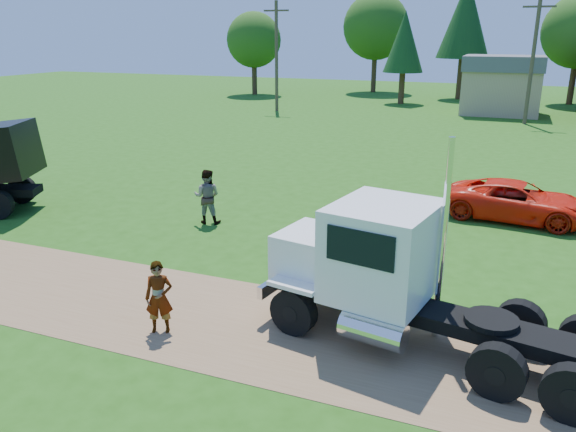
% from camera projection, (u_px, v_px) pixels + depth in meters
% --- Properties ---
extents(ground, '(140.00, 140.00, 0.00)m').
position_uv_depth(ground, '(251.00, 326.00, 12.94)').
color(ground, '#204F11').
rests_on(ground, ground).
extents(dirt_track, '(120.00, 4.20, 0.01)m').
position_uv_depth(dirt_track, '(251.00, 326.00, 12.94)').
color(dirt_track, brown).
rests_on(dirt_track, ground).
extents(white_semi_tractor, '(7.57, 3.68, 4.47)m').
position_uv_depth(white_semi_tractor, '(385.00, 271.00, 12.13)').
color(white_semi_tractor, black).
rests_on(white_semi_tractor, ground).
extents(orange_pickup, '(5.22, 2.83, 1.39)m').
position_uv_depth(orange_pickup, '(518.00, 201.00, 20.12)').
color(orange_pickup, red).
rests_on(orange_pickup, ground).
extents(spectator_a, '(0.73, 0.62, 1.69)m').
position_uv_depth(spectator_a, '(159.00, 298.00, 12.44)').
color(spectator_a, '#999999').
rests_on(spectator_a, ground).
extents(spectator_b, '(1.09, 0.94, 1.94)m').
position_uv_depth(spectator_b, '(207.00, 196.00, 19.70)').
color(spectator_b, '#999999').
rests_on(spectator_b, ground).
extents(tan_shed, '(6.20, 5.40, 4.70)m').
position_uv_depth(tan_shed, '(502.00, 84.00, 46.14)').
color(tan_shed, tan).
rests_on(tan_shed, ground).
extents(utility_poles, '(42.20, 0.28, 9.00)m').
position_uv_depth(utility_poles, '(533.00, 58.00, 40.31)').
color(utility_poles, '#4C3E2B').
rests_on(utility_poles, ground).
extents(tree_row, '(54.27, 15.47, 11.66)m').
position_uv_depth(tree_row, '(530.00, 32.00, 52.88)').
color(tree_row, '#3E2419').
rests_on(tree_row, ground).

